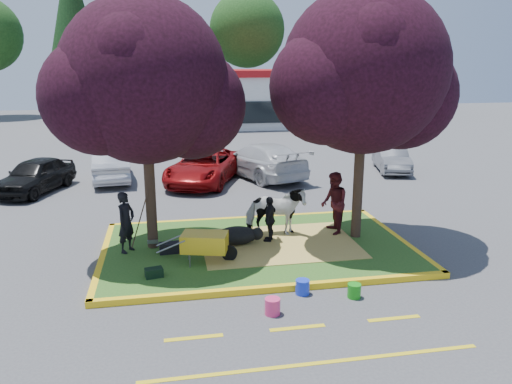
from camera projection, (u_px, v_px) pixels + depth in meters
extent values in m
plane|color=#424244|center=(257.00, 250.00, 13.65)|extent=(90.00, 90.00, 0.00)
cube|color=#29581B|center=(257.00, 248.00, 13.63)|extent=(8.00, 5.00, 0.15)
cube|color=yellow|center=(279.00, 288.00, 11.17)|extent=(8.30, 0.16, 0.15)
cube|color=yellow|center=(243.00, 219.00, 16.08)|extent=(8.30, 0.16, 0.15)
cube|color=yellow|center=(103.00, 258.00, 12.91)|extent=(0.16, 5.30, 0.15)
cube|color=yellow|center=(397.00, 238.00, 14.35)|extent=(0.16, 5.30, 0.15)
cube|color=#D1BE56|center=(279.00, 243.00, 13.71)|extent=(4.20, 3.00, 0.01)
cylinder|color=black|center=(150.00, 183.00, 13.05)|extent=(0.28, 0.28, 3.53)
sphere|color=black|center=(144.00, 80.00, 12.39)|extent=(4.20, 4.20, 4.20)
sphere|color=black|center=(191.00, 104.00, 12.94)|extent=(2.86, 2.86, 2.86)
sphere|color=black|center=(100.00, 97.00, 12.01)|extent=(2.86, 2.86, 2.86)
cylinder|color=black|center=(359.00, 173.00, 13.84)|extent=(0.28, 0.28, 3.70)
sphere|color=black|center=(364.00, 71.00, 13.15)|extent=(4.40, 4.40, 4.40)
sphere|color=black|center=(402.00, 95.00, 13.71)|extent=(2.99, 2.99, 2.99)
sphere|color=black|center=(327.00, 87.00, 12.77)|extent=(2.99, 2.99, 2.99)
cube|color=yellow|center=(194.00, 338.00, 9.30)|extent=(1.10, 0.12, 0.01)
cube|color=yellow|center=(297.00, 328.00, 9.65)|extent=(1.10, 0.12, 0.01)
cube|color=yellow|center=(394.00, 318.00, 10.00)|extent=(1.10, 0.12, 0.01)
cube|color=yellow|center=(316.00, 363.00, 8.51)|extent=(6.00, 0.10, 0.01)
cube|color=silver|center=(218.00, 101.00, 40.14)|extent=(20.00, 8.00, 4.00)
cube|color=#A81214|center=(217.00, 73.00, 39.60)|extent=(20.40, 8.40, 0.50)
cube|color=black|center=(224.00, 113.00, 36.44)|extent=(19.00, 0.10, 1.60)
cylinder|color=black|center=(80.00, 96.00, 46.60)|extent=(0.44, 0.44, 3.92)
cone|color=black|center=(73.00, 20.00, 44.91)|extent=(5.60, 5.60, 11.90)
cylinder|color=black|center=(166.00, 98.00, 49.54)|extent=(0.44, 0.44, 3.08)
sphere|color=#143811|center=(164.00, 43.00, 48.21)|extent=(6.16, 6.16, 6.16)
cylinder|color=black|center=(247.00, 95.00, 49.93)|extent=(0.44, 0.44, 3.64)
sphere|color=#143811|center=(247.00, 30.00, 48.35)|extent=(7.28, 7.28, 7.28)
cylinder|color=black|center=(322.00, 94.00, 51.83)|extent=(0.44, 0.44, 3.50)
cone|color=black|center=(324.00, 34.00, 50.31)|extent=(5.00, 5.00, 10.62)
cylinder|color=black|center=(398.00, 95.00, 52.32)|extent=(0.44, 0.44, 3.22)
sphere|color=#143811|center=(402.00, 41.00, 50.93)|extent=(6.44, 6.44, 6.44)
imported|color=silver|center=(275.00, 211.00, 14.21)|extent=(1.80, 1.05, 1.43)
ellipsoid|color=black|center=(237.00, 236.00, 13.60)|extent=(1.27, 0.89, 0.50)
imported|color=black|center=(126.00, 222.00, 12.96)|extent=(0.65, 0.70, 1.61)
imported|color=#471419|center=(334.00, 203.00, 14.35)|extent=(0.74, 0.92, 1.81)
imported|color=black|center=(270.00, 219.00, 13.75)|extent=(0.58, 0.82, 1.29)
cylinder|color=black|center=(229.00, 253.00, 12.50)|extent=(0.41, 0.18, 0.40)
cylinder|color=slate|center=(190.00, 262.00, 12.10)|extent=(0.04, 0.04, 0.29)
cylinder|color=slate|center=(189.00, 254.00, 12.57)|extent=(0.04, 0.04, 0.29)
cube|color=gold|center=(205.00, 242.00, 12.30)|extent=(1.25, 0.94, 0.44)
cylinder|color=slate|center=(171.00, 247.00, 11.92)|extent=(0.71, 0.23, 0.36)
cylinder|color=slate|center=(170.00, 240.00, 12.38)|extent=(0.71, 0.23, 0.36)
cube|color=black|center=(170.00, 248.00, 13.03)|extent=(0.55, 0.33, 0.27)
cube|color=black|center=(154.00, 273.00, 11.56)|extent=(0.44, 0.33, 0.21)
cylinder|color=#199316|center=(354.00, 291.00, 10.86)|extent=(0.33, 0.33, 0.32)
cylinder|color=#E63370|center=(272.00, 306.00, 10.14)|extent=(0.37, 0.37, 0.34)
cylinder|color=blue|center=(302.00, 287.00, 11.03)|extent=(0.39, 0.39, 0.33)
imported|color=black|center=(35.00, 175.00, 19.59)|extent=(2.86, 4.29, 1.36)
imported|color=#AFB0B7|center=(111.00, 164.00, 21.56)|extent=(1.90, 4.41, 1.41)
imported|color=maroon|center=(204.00, 167.00, 21.11)|extent=(4.07, 5.58, 1.41)
imported|color=silver|center=(261.00, 160.00, 22.13)|extent=(3.91, 5.73, 1.54)
imported|color=#5C5E64|center=(391.00, 158.00, 23.43)|extent=(2.15, 3.87, 1.21)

